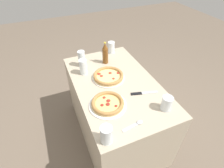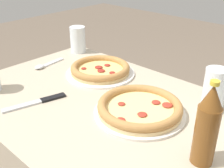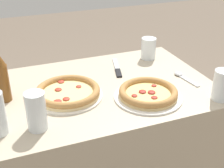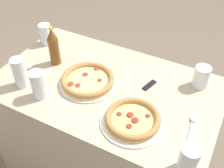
% 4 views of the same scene
% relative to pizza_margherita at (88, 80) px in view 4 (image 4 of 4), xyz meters
% --- Properties ---
extents(ground_plane, '(8.00, 8.00, 0.00)m').
position_rel_pizza_margherita_xyz_m(ground_plane, '(0.09, 0.03, -0.72)').
color(ground_plane, '#6B5B4C').
extents(table, '(1.14, 0.69, 0.70)m').
position_rel_pizza_margherita_xyz_m(table, '(0.09, 0.03, -0.37)').
color(table, '#B7A88E').
rests_on(table, ground_plane).
extents(pizza_margherita, '(0.29, 0.29, 0.04)m').
position_rel_pizza_margherita_xyz_m(pizza_margherita, '(0.00, 0.00, 0.00)').
color(pizza_margherita, silver).
rests_on(pizza_margherita, table).
extents(pizza_pepperoni, '(0.28, 0.28, 0.04)m').
position_rel_pizza_margherita_xyz_m(pizza_pepperoni, '(0.31, -0.13, -0.00)').
color(pizza_pepperoni, white).
rests_on(pizza_pepperoni, table).
extents(glass_mango_juice, '(0.08, 0.08, 0.11)m').
position_rel_pizza_margherita_xyz_m(glass_mango_juice, '(0.50, 0.25, 0.03)').
color(glass_mango_juice, white).
rests_on(glass_mango_juice, table).
extents(glass_water, '(0.07, 0.07, 0.12)m').
position_rel_pizza_margherita_xyz_m(glass_water, '(-0.41, 0.20, 0.04)').
color(glass_water, white).
rests_on(glass_water, table).
extents(glass_cola, '(0.08, 0.08, 0.13)m').
position_rel_pizza_margherita_xyz_m(glass_cola, '(0.58, -0.25, 0.04)').
color(glass_cola, white).
rests_on(glass_cola, table).
extents(glass_orange_juice, '(0.07, 0.07, 0.16)m').
position_rel_pizza_margherita_xyz_m(glass_orange_juice, '(-0.29, -0.16, 0.05)').
color(glass_orange_juice, white).
rests_on(glass_orange_juice, table).
extents(glass_iced_tea, '(0.07, 0.07, 0.14)m').
position_rel_pizza_margherita_xyz_m(glass_iced_tea, '(-0.15, -0.18, 0.05)').
color(glass_iced_tea, white).
rests_on(glass_iced_tea, table).
extents(beer_bottle, '(0.06, 0.06, 0.22)m').
position_rel_pizza_margherita_xyz_m(beer_bottle, '(-0.25, 0.07, 0.08)').
color(beer_bottle, brown).
rests_on(beer_bottle, table).
extents(knife, '(0.08, 0.22, 0.01)m').
position_rel_pizza_margherita_xyz_m(knife, '(0.30, 0.18, -0.02)').
color(knife, black).
rests_on(knife, table).
extents(spoon, '(0.05, 0.16, 0.02)m').
position_rel_pizza_margherita_xyz_m(spoon, '(0.55, -0.02, -0.01)').
color(spoon, silver).
rests_on(spoon, table).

